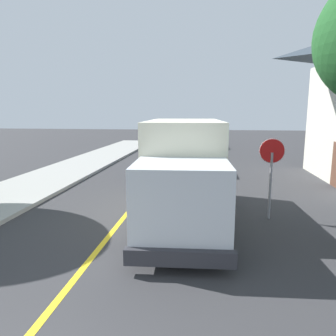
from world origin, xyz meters
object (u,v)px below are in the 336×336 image
parked_car_mid (195,148)px  parked_car_far (205,140)px  stop_sign (271,163)px  box_truck (184,165)px  parked_car_furthest (202,135)px  parked_car_near (195,160)px

parked_car_mid → parked_car_far: (0.71, 6.79, 0.00)m
parked_car_far → stop_sign: size_ratio=1.67×
box_truck → parked_car_far: bearing=88.6°
parked_car_furthest → stop_sign: size_ratio=1.66×
parked_car_mid → parked_car_furthest: size_ratio=1.01×
parked_car_near → parked_car_far: 13.23m
parked_car_far → parked_car_furthest: 6.12m
parked_car_near → stop_sign: bearing=-69.1°
parked_car_near → stop_sign: stop_sign is taller
stop_sign → box_truck: bearing=-175.0°
parked_car_near → parked_car_furthest: same height
parked_car_near → parked_car_furthest: 19.32m
parked_car_far → parked_car_near: bearing=-92.0°
box_truck → parked_car_far: size_ratio=1.65×
box_truck → parked_car_mid: box_truck is taller
box_truck → stop_sign: box_truck is taller
parked_car_far → parked_car_furthest: size_ratio=1.00×
stop_sign → parked_car_furthest: bearing=95.8°
box_truck → parked_car_mid: size_ratio=1.65×
parked_car_near → parked_car_far: bearing=88.0°
box_truck → parked_car_furthest: (0.09, 26.82, -0.97)m
parked_car_far → stop_sign: 20.63m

